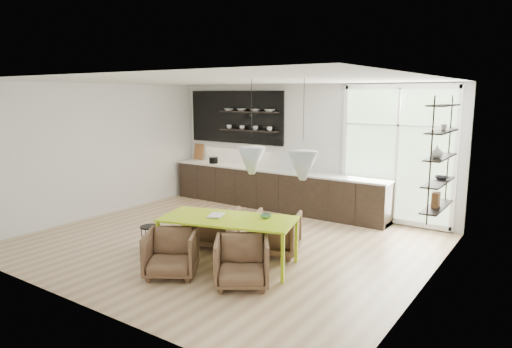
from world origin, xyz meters
name	(u,v)px	position (x,y,z in m)	size (l,w,h in m)	color
room	(284,159)	(0.58, 1.10, 1.46)	(7.02, 6.01, 2.91)	#CCAE85
kitchen_run	(272,183)	(-0.69, 2.69, 0.60)	(5.54, 0.69, 2.75)	black
right_shelving	(440,160)	(3.36, 1.17, 1.65)	(0.26, 1.22, 1.90)	black
dining_table	(228,221)	(0.72, -0.82, 0.71)	(2.27, 1.49, 0.76)	#ACD312
armchair_back_left	(214,227)	(-0.06, -0.22, 0.35)	(0.74, 0.76, 0.69)	brown
armchair_back_right	(276,233)	(1.06, 0.04, 0.36)	(0.76, 0.79, 0.71)	brown
armchair_front_left	(171,253)	(0.28, -1.64, 0.34)	(0.73, 0.75, 0.68)	brown
armchair_front_right	(242,262)	(1.36, -1.34, 0.35)	(0.74, 0.76, 0.70)	brown
wire_stool	(150,235)	(-0.77, -1.08, 0.29)	(0.35, 0.35, 0.45)	black
table_book	(209,215)	(0.39, -0.88, 0.78)	(0.22, 0.29, 0.03)	white
table_bowl	(266,216)	(1.20, -0.48, 0.79)	(0.18, 0.18, 0.06)	#4F8258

